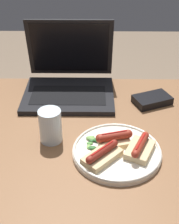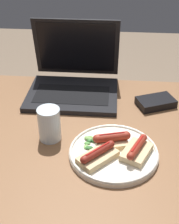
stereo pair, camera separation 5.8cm
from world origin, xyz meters
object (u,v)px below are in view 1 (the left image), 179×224
object	(u,v)px
plate	(117,151)
drinking_glass	(50,126)
laptop	(69,81)
external_drive	(152,100)

from	to	relation	value
plate	drinking_glass	size ratio (longest dim) A/B	2.45
laptop	external_drive	distance (m)	0.31
laptop	plate	distance (m)	0.39
drinking_glass	laptop	bearing A→B (deg)	83.09
plate	drinking_glass	bearing A→B (deg)	161.87
drinking_glass	external_drive	xyz separation A→B (m)	(0.34, 0.21, -0.04)
plate	external_drive	distance (m)	0.31
laptop	plate	world-z (taller)	laptop
laptop	drinking_glass	size ratio (longest dim) A/B	3.18
plate	external_drive	bearing A→B (deg)	62.70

